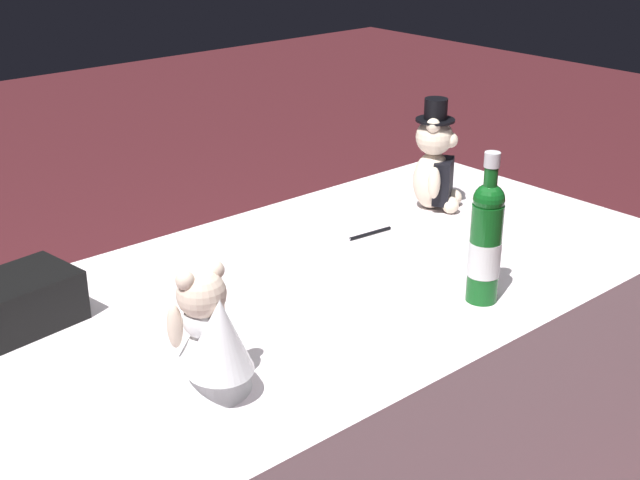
# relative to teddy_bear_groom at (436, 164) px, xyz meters

# --- Properties ---
(reception_table) EXTENTS (1.82, 0.93, 0.76)m
(reception_table) POSITION_rel_teddy_bear_groom_xyz_m (-0.55, -0.15, -0.51)
(reception_table) COLOR white
(reception_table) RESTS_ON ground_plane
(teddy_bear_groom) EXTENTS (0.14, 0.14, 0.31)m
(teddy_bear_groom) POSITION_rel_teddy_bear_groom_xyz_m (0.00, 0.00, 0.00)
(teddy_bear_groom) COLOR beige
(teddy_bear_groom) RESTS_ON reception_table
(teddy_bear_bride) EXTENTS (0.16, 0.20, 0.24)m
(teddy_bear_bride) POSITION_rel_teddy_bear_groom_xyz_m (-1.00, -0.36, -0.02)
(teddy_bear_bride) COLOR white
(teddy_bear_bride) RESTS_ON reception_table
(champagne_bottle) EXTENTS (0.07, 0.07, 0.34)m
(champagne_bottle) POSITION_rel_teddy_bear_groom_xyz_m (-0.35, -0.45, 0.01)
(champagne_bottle) COLOR #0F5019
(champagne_bottle) RESTS_ON reception_table
(signing_pen) EXTENTS (0.14, 0.02, 0.01)m
(signing_pen) POSITION_rel_teddy_bear_groom_xyz_m (-0.28, -0.03, -0.12)
(signing_pen) COLOR black
(signing_pen) RESTS_ON reception_table
(gift_case_black) EXTENTS (0.28, 0.19, 0.11)m
(gift_case_black) POSITION_rel_teddy_bear_groom_xyz_m (-1.17, 0.09, -0.07)
(gift_case_black) COLOR black
(gift_case_black) RESTS_ON reception_table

